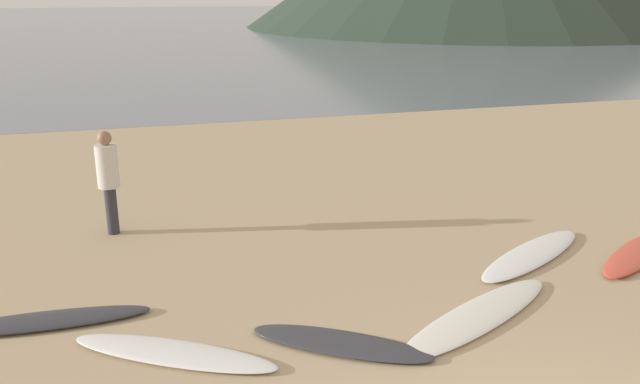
% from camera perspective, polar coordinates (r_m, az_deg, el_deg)
% --- Properties ---
extents(ground_plane, '(120.00, 120.00, 0.20)m').
position_cam_1_polar(ground_plane, '(13.47, -3.86, 1.63)').
color(ground_plane, tan).
rests_on(ground_plane, ground).
extents(ocean_water, '(140.00, 100.00, 0.01)m').
position_cam_1_polar(ocean_water, '(67.84, -14.22, 14.14)').
color(ocean_water, slate).
rests_on(ocean_water, ground).
extents(surfboard_2, '(2.38, 0.52, 0.08)m').
position_cam_1_polar(surfboard_2, '(8.03, -23.21, -10.35)').
color(surfboard_2, '#333338').
rests_on(surfboard_2, ground).
extents(surfboard_3, '(2.18, 1.59, 0.08)m').
position_cam_1_polar(surfboard_3, '(7.00, -12.73, -13.58)').
color(surfboard_3, white).
rests_on(surfboard_3, ground).
extents(surfboard_4, '(1.92, 1.53, 0.08)m').
position_cam_1_polar(surfboard_4, '(7.01, 1.87, -13.08)').
color(surfboard_4, '#333338').
rests_on(surfboard_4, ground).
extents(surfboard_5, '(2.66, 1.74, 0.07)m').
position_cam_1_polar(surfboard_5, '(7.73, 13.69, -10.48)').
color(surfboard_5, silver).
rests_on(surfboard_5, ground).
extents(surfboard_6, '(2.44, 1.72, 0.08)m').
position_cam_1_polar(surfboard_6, '(9.57, 18.06, -5.22)').
color(surfboard_6, white).
rests_on(surfboard_6, ground).
extents(surfboard_7, '(2.05, 1.51, 0.09)m').
position_cam_1_polar(surfboard_7, '(10.10, 25.92, -4.90)').
color(surfboard_7, '#D84C38').
rests_on(surfboard_7, ground).
extents(person_1, '(0.32, 0.32, 1.59)m').
position_cam_1_polar(person_1, '(10.16, -18.07, 1.50)').
color(person_1, '#2D2D38').
rests_on(person_1, ground).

